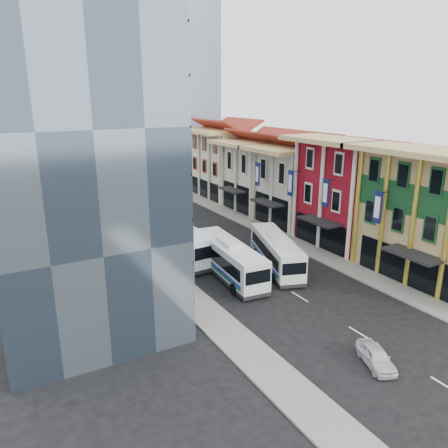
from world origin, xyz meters
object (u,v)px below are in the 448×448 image
bus_left_far (176,239)px  bus_right (276,251)px  bus_left_near (229,258)px  shophouse_tan (443,218)px  sedan_left (376,356)px  office_tower (55,119)px

bus_left_far → bus_right: bus_left_far is taller
bus_left_near → bus_left_far: size_ratio=0.93×
shophouse_tan → sedan_left: shophouse_tan is taller
sedan_left → bus_left_near: bearing=115.3°
bus_left_far → bus_right: bearing=-50.8°
bus_left_far → sedan_left: 24.94m
office_tower → bus_right: (19.08, -4.49, -13.23)m
shophouse_tan → bus_left_far: (-19.50, 17.35, -4.00)m
bus_left_near → sedan_left: size_ratio=3.16×
bus_left_near → bus_left_far: 7.83m
office_tower → bus_left_far: (11.50, 3.35, -13.00)m
shophouse_tan → sedan_left: size_ratio=3.80×
office_tower → bus_left_far: bearing=16.2°
bus_left_near → bus_left_far: bus_left_far is taller
shophouse_tan → bus_right: shophouse_tan is taller
bus_right → bus_left_far: bearing=152.8°
sedan_left → bus_left_far: bearing=119.5°
office_tower → bus_left_near: office_tower is taller
bus_left_near → sedan_left: bearing=-81.4°
office_tower → bus_left_far: office_tower is taller
shophouse_tan → bus_left_near: (-17.19, 9.87, -4.13)m
shophouse_tan → office_tower: 35.19m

